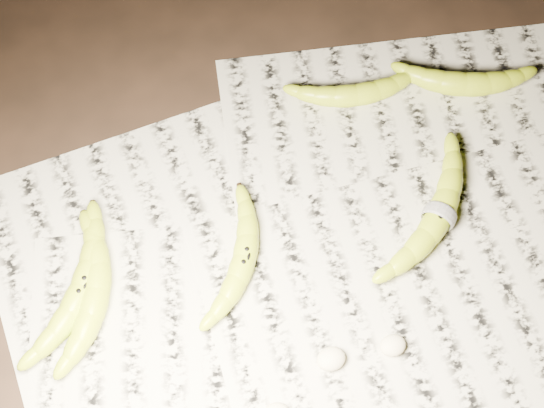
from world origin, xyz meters
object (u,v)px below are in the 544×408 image
object	(u,v)px
banana_taped	(440,215)
banana_upper_b	(465,83)
banana_left_a	(82,288)
banana_left_b	(95,291)
banana_center	(244,258)
banana_upper_a	(356,94)

from	to	relation	value
banana_taped	banana_upper_b	world-z (taller)	same
banana_left_a	banana_left_b	size ratio (longest dim) A/B	1.08
banana_left_a	banana_taped	bearing A→B (deg)	-61.49
banana_upper_b	banana_left_b	bearing A→B (deg)	-144.82
banana_left_b	banana_center	xyz separation A→B (m)	(0.19, -0.02, -0.00)
banana_left_a	banana_upper_b	bearing A→B (deg)	-42.63
banana_left_a	banana_upper_b	size ratio (longest dim) A/B	1.15
banana_upper_a	banana_upper_b	size ratio (longest dim) A/B	0.97
banana_taped	banana_upper_a	size ratio (longest dim) A/B	1.27
banana_center	banana_upper_a	size ratio (longest dim) A/B	1.03
banana_left_b	banana_taped	size ratio (longest dim) A/B	0.86
banana_center	banana_upper_b	bearing A→B (deg)	-36.54
banana_left_a	banana_taped	distance (m)	0.46
banana_upper_b	banana_taped	bearing A→B (deg)	-102.80
banana_center	banana_upper_a	xyz separation A→B (m)	(0.23, 0.19, 0.00)
banana_upper_a	banana_left_a	bearing A→B (deg)	-149.70
banana_left_b	banana_center	distance (m)	0.19
banana_left_b	banana_taped	world-z (taller)	same
banana_left_a	banana_upper_b	distance (m)	0.60
banana_upper_a	banana_left_b	bearing A→B (deg)	-147.81
banana_left_a	banana_upper_a	world-z (taller)	banana_left_a
banana_upper_a	banana_taped	bearing A→B (deg)	-72.29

